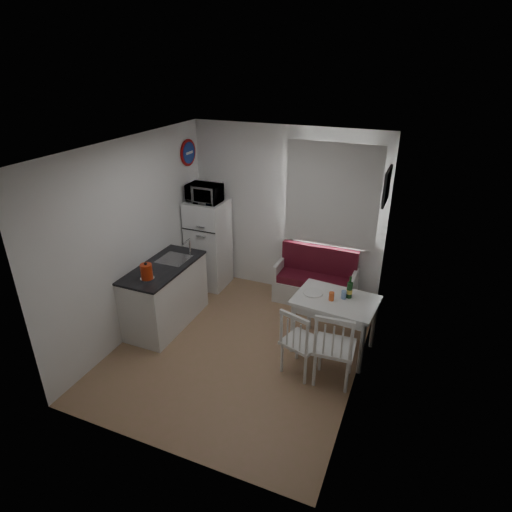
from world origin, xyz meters
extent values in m
cube|color=#9B7C52|center=(0.00, 0.00, 0.00)|extent=(3.00, 3.50, 0.02)
cube|color=white|center=(0.00, 0.00, 2.60)|extent=(3.00, 3.50, 0.02)
cube|color=white|center=(0.00, 1.75, 1.30)|extent=(3.00, 0.02, 2.60)
cube|color=white|center=(0.00, -1.75, 1.30)|extent=(3.00, 0.02, 2.60)
cube|color=white|center=(-1.50, 0.00, 1.30)|extent=(0.02, 3.50, 2.60)
cube|color=white|center=(1.50, 0.00, 1.30)|extent=(0.02, 3.50, 2.60)
cube|color=silver|center=(0.70, 1.72, 1.62)|extent=(1.22, 0.06, 1.47)
cube|color=white|center=(0.70, 1.65, 1.68)|extent=(1.35, 0.02, 1.50)
cube|color=silver|center=(-1.20, 0.15, 0.43)|extent=(0.60, 1.30, 0.86)
cube|color=black|center=(-1.20, 0.15, 0.89)|extent=(0.62, 1.32, 0.03)
cube|color=#99999E|center=(-1.18, 0.40, 0.85)|extent=(0.40, 0.40, 0.10)
cylinder|color=silver|center=(-1.02, 0.58, 1.03)|extent=(0.02, 0.02, 0.26)
cylinder|color=navy|center=(-1.47, 1.45, 2.15)|extent=(0.03, 0.40, 0.40)
cube|color=black|center=(1.48, 1.10, 2.05)|extent=(0.04, 0.52, 0.42)
cube|color=silver|center=(0.58, 1.48, 0.17)|extent=(1.22, 0.47, 0.34)
cube|color=maroon|center=(0.58, 1.48, 0.40)|extent=(1.17, 0.43, 0.11)
cube|color=maroon|center=(0.58, 1.66, 0.66)|extent=(1.17, 0.09, 0.43)
cube|color=silver|center=(1.11, 0.45, 0.73)|extent=(1.06, 0.79, 0.04)
cube|color=silver|center=(1.11, 0.45, 0.65)|extent=(0.95, 0.68, 0.12)
cylinder|color=silver|center=(1.11, 0.45, 0.36)|extent=(0.06, 0.06, 0.71)
cube|color=silver|center=(0.86, -0.12, 0.42)|extent=(0.51, 0.50, 0.04)
cube|color=silver|center=(0.86, -0.30, 0.66)|extent=(0.39, 0.16, 0.43)
cube|color=silver|center=(1.25, -0.12, 0.46)|extent=(0.48, 0.46, 0.04)
cube|color=silver|center=(1.25, -0.32, 0.72)|extent=(0.43, 0.07, 0.47)
cube|color=white|center=(-1.18, 1.40, 0.72)|extent=(0.58, 0.58, 1.44)
imported|color=white|center=(-1.18, 1.35, 1.58)|extent=(0.50, 0.34, 0.28)
cylinder|color=#B32B0E|center=(-1.15, -0.26, 1.02)|extent=(0.18, 0.18, 0.24)
cylinder|color=orange|center=(1.06, 0.40, 0.80)|extent=(0.07, 0.07, 0.11)
cylinder|color=#7899CC|center=(1.19, 0.50, 0.80)|extent=(0.06, 0.06, 0.11)
cylinder|color=white|center=(0.81, 0.47, 0.76)|extent=(0.25, 0.25, 0.02)
camera|label=1|loc=(1.94, -4.13, 3.48)|focal=30.00mm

